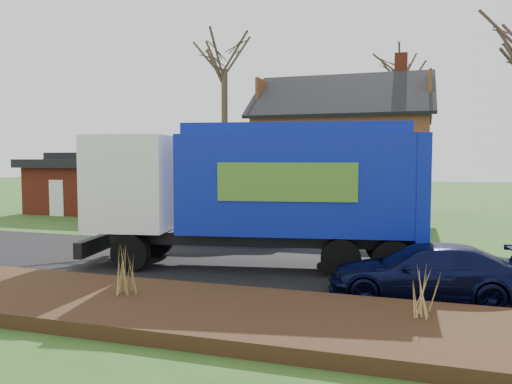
% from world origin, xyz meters
% --- Properties ---
extents(ground, '(120.00, 120.00, 0.00)m').
position_xyz_m(ground, '(0.00, 0.00, 0.00)').
color(ground, '#2B521B').
rests_on(ground, ground).
extents(road, '(80.00, 7.00, 0.02)m').
position_xyz_m(road, '(0.00, 0.00, 0.01)').
color(road, black).
rests_on(road, ground).
extents(mulch_verge, '(80.00, 3.50, 0.30)m').
position_xyz_m(mulch_verge, '(0.00, -5.30, 0.15)').
color(mulch_verge, black).
rests_on(mulch_verge, ground).
extents(main_house, '(12.95, 8.95, 9.26)m').
position_xyz_m(main_house, '(1.49, 13.91, 4.03)').
color(main_house, beige).
rests_on(main_house, ground).
extents(ranch_house, '(9.80, 8.20, 3.70)m').
position_xyz_m(ranch_house, '(-12.00, 13.00, 1.81)').
color(ranch_house, maroon).
rests_on(ranch_house, ground).
extents(garbage_truck, '(10.63, 4.46, 4.42)m').
position_xyz_m(garbage_truck, '(1.27, -0.11, 2.55)').
color(garbage_truck, black).
rests_on(garbage_truck, ground).
extents(silver_sedan, '(5.26, 2.36, 1.68)m').
position_xyz_m(silver_sedan, '(-1.33, 3.63, 0.84)').
color(silver_sedan, '#B5B8BE').
rests_on(silver_sedan, ground).
extents(navy_wagon, '(4.78, 2.41, 1.33)m').
position_xyz_m(navy_wagon, '(6.10, -2.33, 0.67)').
color(navy_wagon, black).
rests_on(navy_wagon, ground).
extents(tree_front_west, '(3.75, 3.75, 11.14)m').
position_xyz_m(tree_front_west, '(-3.75, 9.89, 9.18)').
color(tree_front_west, '#443729').
rests_on(tree_front_west, ground).
extents(tree_back, '(3.93, 3.93, 12.46)m').
position_xyz_m(tree_back, '(4.83, 21.26, 10.39)').
color(tree_back, '#403526').
rests_on(tree_back, ground).
extents(grass_clump_mid, '(0.38, 0.31, 1.07)m').
position_xyz_m(grass_clump_mid, '(-0.46, -5.10, 0.83)').
color(grass_clump_mid, '#9B8144').
rests_on(grass_clump_mid, mulch_verge).
extents(grass_clump_east, '(0.39, 0.32, 0.97)m').
position_xyz_m(grass_clump_east, '(6.03, -4.67, 0.79)').
color(grass_clump_east, tan).
rests_on(grass_clump_east, mulch_verge).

